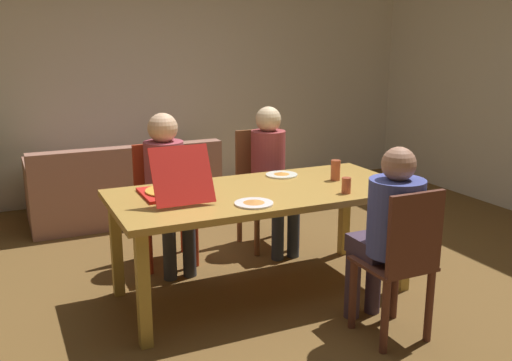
{
  "coord_description": "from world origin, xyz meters",
  "views": [
    {
      "loc": [
        -1.59,
        -3.35,
        1.75
      ],
      "look_at": [
        0.0,
        0.1,
        0.79
      ],
      "focal_mm": 39.9,
      "sensor_mm": 36.0,
      "label": 1
    }
  ],
  "objects": [
    {
      "name": "ground_plane",
      "position": [
        0.0,
        0.0,
        0.0
      ],
      "size": [
        20.0,
        20.0,
        0.0
      ],
      "primitive_type": "plane",
      "color": "brown"
    },
    {
      "name": "person_0",
      "position": [
        -0.45,
        0.74,
        0.71
      ],
      "size": [
        0.31,
        0.53,
        1.2
      ],
      "color": "#38393F",
      "rests_on": "ground"
    },
    {
      "name": "chair_0",
      "position": [
        -0.45,
        0.9,
        0.52
      ],
      "size": [
        0.42,
        0.4,
        0.94
      ],
      "color": "#AD331B",
      "rests_on": "ground"
    },
    {
      "name": "plate_1",
      "position": [
        -0.19,
        -0.29,
        0.76
      ],
      "size": [
        0.24,
        0.24,
        0.03
      ],
      "color": "white",
      "rests_on": "dining_table"
    },
    {
      "name": "pizza_box_0",
      "position": [
        -0.6,
        0.09,
        0.8
      ],
      "size": [
        0.37,
        0.54,
        0.36
      ],
      "color": "red",
      "rests_on": "dining_table"
    },
    {
      "name": "back_wall",
      "position": [
        0.0,
        2.89,
        1.5
      ],
      "size": [
        6.51,
        0.12,
        2.99
      ],
      "primitive_type": "cube",
      "color": "beige",
      "rests_on": "ground"
    },
    {
      "name": "couch",
      "position": [
        -0.51,
        2.13,
        0.28
      ],
      "size": [
        1.79,
        0.85,
        0.77
      ],
      "color": "#986755",
      "rests_on": "ground"
    },
    {
      "name": "drinking_glass_0",
      "position": [
        0.47,
        -0.31,
        0.8
      ],
      "size": [
        0.06,
        0.06,
        0.11
      ],
      "primitive_type": "cylinder",
      "color": "#B54E33",
      "rests_on": "dining_table"
    },
    {
      "name": "plate_0",
      "position": [
        0.3,
        0.3,
        0.76
      ],
      "size": [
        0.24,
        0.24,
        0.03
      ],
      "color": "white",
      "rests_on": "dining_table"
    },
    {
      "name": "dining_table",
      "position": [
        0.0,
        0.0,
        0.67
      ],
      "size": [
        2.03,
        0.93,
        0.75
      ],
      "color": "#AE8238",
      "rests_on": "ground"
    },
    {
      "name": "person_2",
      "position": [
        0.45,
        -0.8,
        0.68
      ],
      "size": [
        0.32,
        0.49,
        1.16
      ],
      "color": "#443345",
      "rests_on": "ground"
    },
    {
      "name": "drinking_glass_1",
      "position": [
        0.59,
        0.02,
        0.82
      ],
      "size": [
        0.07,
        0.07,
        0.15
      ],
      "primitive_type": "cylinder",
      "color": "#B24E31",
      "rests_on": "dining_table"
    },
    {
      "name": "person_1",
      "position": [
        0.45,
        0.76,
        0.7
      ],
      "size": [
        0.29,
        0.52,
        1.2
      ],
      "color": "#323C4B",
      "rests_on": "ground"
    },
    {
      "name": "chair_1",
      "position": [
        0.45,
        0.92,
        0.52
      ],
      "size": [
        0.44,
        0.43,
        0.98
      ],
      "color": "brown",
      "rests_on": "ground"
    },
    {
      "name": "chair_2",
      "position": [
        0.45,
        -0.93,
        0.48
      ],
      "size": [
        0.38,
        0.38,
        0.93
      ],
      "color": "#582E22",
      "rests_on": "ground"
    }
  ]
}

